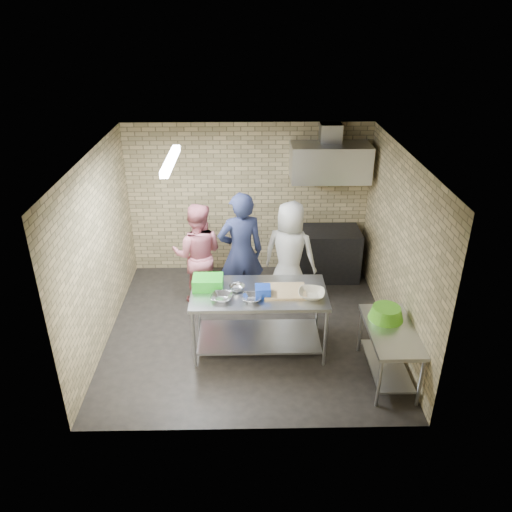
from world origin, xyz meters
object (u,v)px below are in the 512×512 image
(bottle_red, at_px, (331,163))
(bottle_green, at_px, (355,164))
(woman_pink, at_px, (198,254))
(side_counter, at_px, (388,353))
(green_crate, at_px, (208,282))
(green_basin, at_px, (386,313))
(blue_tub, at_px, (263,291))
(woman_white, at_px, (290,254))
(man_navy, at_px, (241,253))
(stove, at_px, (324,254))
(prep_table, at_px, (259,320))

(bottle_red, xyz_separation_m, bottle_green, (0.40, 0.00, -0.01))
(bottle_green, distance_m, woman_pink, 3.04)
(side_counter, distance_m, bottle_red, 3.44)
(bottle_green, height_order, woman_pink, bottle_green)
(woman_pink, bearing_deg, green_crate, 105.18)
(side_counter, height_order, green_basin, green_basin)
(blue_tub, height_order, woman_white, woman_white)
(woman_pink, bearing_deg, man_navy, 165.77)
(stove, bearing_deg, blue_tub, -118.18)
(side_counter, height_order, bottle_green, bottle_green)
(bottle_green, bearing_deg, man_navy, -146.71)
(bottle_red, bearing_deg, green_crate, -131.77)
(woman_pink, bearing_deg, woman_white, -179.03)
(side_counter, xyz_separation_m, woman_pink, (-2.61, 1.95, 0.48))
(stove, relative_size, bottle_green, 8.00)
(green_basin, bearing_deg, bottle_red, 97.90)
(prep_table, distance_m, man_navy, 1.21)
(bottle_red, bearing_deg, green_basin, -82.10)
(side_counter, xyz_separation_m, bottle_red, (-0.40, 2.99, 1.65))
(green_basin, height_order, woman_white, woman_white)
(woman_white, bearing_deg, side_counter, 142.49)
(man_navy, xyz_separation_m, woman_pink, (-0.69, 0.22, -0.13))
(blue_tub, height_order, bottle_red, bottle_red)
(green_basin, relative_size, man_navy, 0.23)
(prep_table, xyz_separation_m, blue_tub, (0.05, -0.10, 0.53))
(blue_tub, xyz_separation_m, man_navy, (-0.30, 1.16, -0.01))
(side_counter, xyz_separation_m, woman_white, (-1.15, 1.88, 0.50))
(bottle_red, relative_size, woman_pink, 0.10)
(bottle_red, bearing_deg, prep_table, -118.65)
(blue_tub, bearing_deg, woman_pink, 125.66)
(stove, distance_m, bottle_green, 1.65)
(prep_table, xyz_separation_m, side_counter, (1.67, -0.66, -0.09))
(bottle_red, bearing_deg, man_navy, -140.35)
(man_navy, height_order, woman_pink, man_navy)
(green_crate, xyz_separation_m, woman_white, (1.22, 1.10, -0.14))
(blue_tub, bearing_deg, green_crate, 163.65)
(side_counter, distance_m, woman_white, 2.26)
(green_crate, height_order, bottle_green, bottle_green)
(woman_white, bearing_deg, stove, -108.04)
(prep_table, distance_m, green_basin, 1.74)
(bottle_red, bearing_deg, woman_pink, -154.76)
(man_navy, height_order, woman_white, man_navy)
(side_counter, height_order, woman_pink, woman_pink)
(prep_table, height_order, green_crate, green_crate)
(side_counter, distance_m, bottle_green, 3.41)
(stove, distance_m, woman_white, 1.19)
(woman_pink, xyz_separation_m, woman_white, (1.46, -0.06, 0.02))
(stove, relative_size, bottle_red, 6.67)
(side_counter, bearing_deg, man_navy, 138.10)
(bottle_green, distance_m, man_navy, 2.52)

